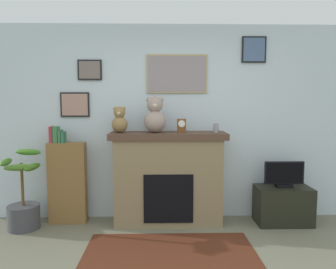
# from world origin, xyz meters

# --- Properties ---
(back_wall) EXTENTS (5.20, 0.15, 2.60)m
(back_wall) POSITION_xyz_m (-0.00, 2.00, 1.31)
(back_wall) COLOR silver
(back_wall) RESTS_ON ground_plane
(fireplace) EXTENTS (1.49, 0.51, 1.19)m
(fireplace) POSITION_xyz_m (-0.08, 1.71, 0.60)
(fireplace) COLOR #877351
(fireplace) RESTS_ON ground_plane
(bookshelf) EXTENTS (0.48, 0.16, 1.27)m
(bookshelf) POSITION_xyz_m (-1.39, 1.74, 0.56)
(bookshelf) COLOR brown
(bookshelf) RESTS_ON ground_plane
(potted_plant) EXTENTS (0.47, 0.44, 0.99)m
(potted_plant) POSITION_xyz_m (-1.89, 1.54, 0.30)
(potted_plant) COLOR #3F3F44
(potted_plant) RESTS_ON ground_plane
(tv_stand) EXTENTS (0.70, 0.40, 0.49)m
(tv_stand) POSITION_xyz_m (1.42, 1.64, 0.24)
(tv_stand) COLOR black
(tv_stand) RESTS_ON ground_plane
(television) EXTENTS (0.51, 0.14, 0.33)m
(television) POSITION_xyz_m (1.42, 1.64, 0.64)
(television) COLOR black
(television) RESTS_ON tv_stand
(area_rug) EXTENTS (1.81, 1.06, 0.01)m
(area_rug) POSITION_xyz_m (-0.08, 0.81, 0.00)
(area_rug) COLOR #512515
(area_rug) RESTS_ON ground_plane
(candle_jar) EXTENTS (0.07, 0.07, 0.11)m
(candle_jar) POSITION_xyz_m (0.54, 1.70, 1.25)
(candle_jar) COLOR gray
(candle_jar) RESTS_ON fireplace
(mantel_clock) EXTENTS (0.11, 0.08, 0.17)m
(mantel_clock) POSITION_xyz_m (0.09, 1.69, 1.28)
(mantel_clock) COLOR brown
(mantel_clock) RESTS_ON fireplace
(teddy_bear_tan) EXTENTS (0.21, 0.21, 0.33)m
(teddy_bear_tan) POSITION_xyz_m (-0.69, 1.70, 1.34)
(teddy_bear_tan) COLOR olive
(teddy_bear_tan) RESTS_ON fireplace
(teddy_bear_grey) EXTENTS (0.28, 0.28, 0.46)m
(teddy_bear_grey) POSITION_xyz_m (-0.24, 1.70, 1.40)
(teddy_bear_grey) COLOR gray
(teddy_bear_grey) RESTS_ON fireplace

